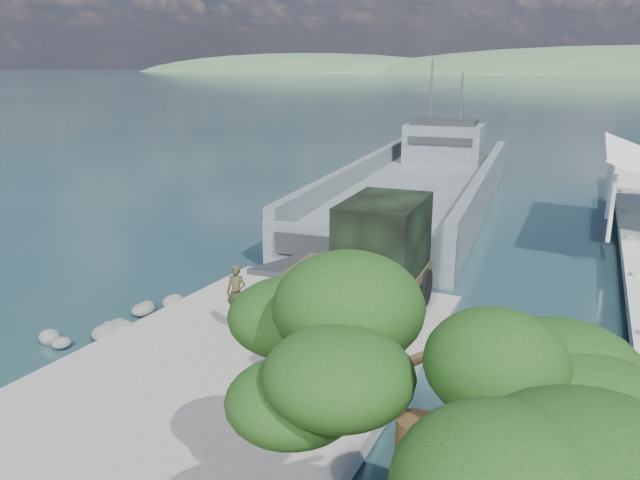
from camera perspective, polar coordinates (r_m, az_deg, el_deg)
The scene contains 7 objects.
ground at distance 20.82m, azimuth -5.55°, elevation -10.76°, with size 1400.00×1400.00×0.00m, color #18303B.
boat_ramp at distance 19.94m, azimuth -6.98°, elevation -11.28°, with size 10.00×18.00×0.50m, color gray.
shoreline_rocks at distance 24.54m, azimuth -17.87°, elevation -7.23°, with size 3.20×5.60×0.90m, color #525350, non-canonical shape.
landing_craft at distance 41.56m, azimuth 8.93°, elevation 3.96°, with size 10.78×35.25×10.34m.
military_truck at distance 21.20m, azimuth 4.59°, elevation -2.69°, with size 3.18×9.09×4.17m.
soldier at distance 21.44m, azimuth -7.61°, elevation -5.75°, with size 0.70×0.46×1.91m, color #1E321C.
overhang_tree at distance 8.83m, azimuth 6.59°, elevation -14.95°, with size 6.61×6.08×6.00m.
Camera 1 is at (9.17, -16.20, 9.32)m, focal length 35.00 mm.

